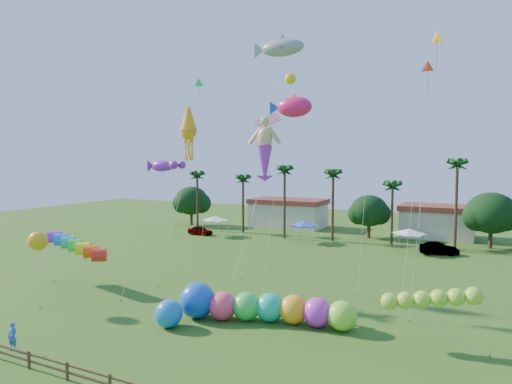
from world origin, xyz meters
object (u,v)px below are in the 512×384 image
at_px(car_b, 439,249).
at_px(blue_ball, 169,314).
at_px(spectator_b, 336,312).
at_px(car_a, 200,231).
at_px(caterpillar_inflatable, 259,307).
at_px(spectator_a, 12,337).

height_order(car_b, blue_ball, blue_ball).
height_order(car_b, spectator_b, spectator_b).
relative_size(car_a, car_b, 0.87).
bearing_deg(caterpillar_inflatable, spectator_a, -148.72).
height_order(spectator_b, blue_ball, blue_ball).
bearing_deg(spectator_a, caterpillar_inflatable, 36.99).
bearing_deg(blue_ball, car_a, 120.64).
xyz_separation_m(car_a, blue_ball, (19.74, -33.32, 0.29)).
bearing_deg(spectator_b, caterpillar_inflatable, -125.75).
bearing_deg(car_a, caterpillar_inflatable, -138.48).
xyz_separation_m(car_b, spectator_a, (-20.41, -41.62, 0.13)).
height_order(spectator_b, caterpillar_inflatable, caterpillar_inflatable).
height_order(car_a, spectator_b, spectator_b).
bearing_deg(car_b, blue_ball, 142.14).
relative_size(spectator_a, caterpillar_inflatable, 0.14).
bearing_deg(spectator_b, spectator_a, -109.68).
distance_m(car_a, caterpillar_inflatable, 38.64).
distance_m(car_a, spectator_b, 40.54).
xyz_separation_m(car_b, blue_ball, (-14.38, -34.22, 0.22)).
xyz_separation_m(spectator_b, blue_ball, (-10.12, -5.89, 0.11)).
bearing_deg(car_a, blue_ball, -147.84).
relative_size(car_a, spectator_a, 2.26).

